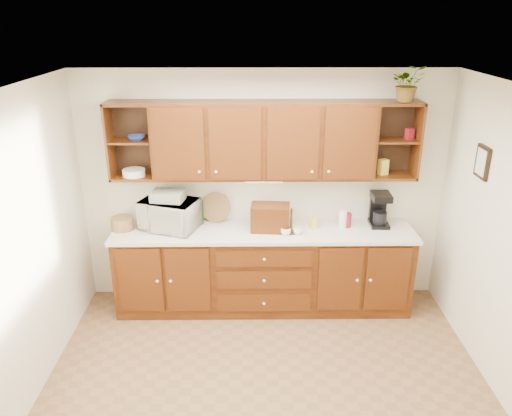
{
  "coord_description": "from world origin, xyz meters",
  "views": [
    {
      "loc": [
        -0.13,
        -3.46,
        3.12
      ],
      "look_at": [
        -0.08,
        1.15,
        1.31
      ],
      "focal_mm": 35.0,
      "sensor_mm": 36.0,
      "label": 1
    }
  ],
  "objects_px": {
    "coffee_maker": "(379,209)",
    "bread_box": "(270,218)",
    "potted_plant": "(408,83)",
    "microwave": "(169,214)"
  },
  "relations": [
    {
      "from": "bread_box",
      "to": "coffee_maker",
      "type": "distance_m",
      "value": 1.2
    },
    {
      "from": "microwave",
      "to": "bread_box",
      "type": "height_order",
      "value": "microwave"
    },
    {
      "from": "coffee_maker",
      "to": "bread_box",
      "type": "bearing_deg",
      "value": -172.26
    },
    {
      "from": "coffee_maker",
      "to": "microwave",
      "type": "bearing_deg",
      "value": -176.47
    },
    {
      "from": "coffee_maker",
      "to": "potted_plant",
      "type": "height_order",
      "value": "potted_plant"
    },
    {
      "from": "microwave",
      "to": "potted_plant",
      "type": "xyz_separation_m",
      "value": [
        2.43,
        0.03,
        1.37
      ]
    },
    {
      "from": "microwave",
      "to": "bread_box",
      "type": "bearing_deg",
      "value": 16.78
    },
    {
      "from": "microwave",
      "to": "potted_plant",
      "type": "distance_m",
      "value": 2.79
    },
    {
      "from": "potted_plant",
      "to": "microwave",
      "type": "bearing_deg",
      "value": -179.23
    },
    {
      "from": "microwave",
      "to": "bread_box",
      "type": "relative_size",
      "value": 1.44
    }
  ]
}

